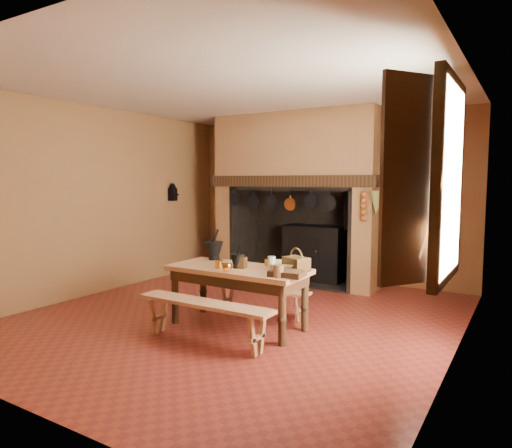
{
  "coord_description": "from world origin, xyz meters",
  "views": [
    {
      "loc": [
        3.09,
        -4.63,
        1.7
      ],
      "look_at": [
        0.08,
        0.3,
        1.15
      ],
      "focal_mm": 32.0,
      "sensor_mm": 36.0,
      "label": 1
    }
  ],
  "objects_px": {
    "work_table": "(238,277)",
    "mixing_bowl": "(284,266)",
    "iron_range": "(315,252)",
    "bench_front": "(204,312)",
    "wicker_basket": "(296,263)",
    "coffee_grinder": "(241,262)"
  },
  "relations": [
    {
      "from": "work_table",
      "to": "mixing_bowl",
      "type": "xyz_separation_m",
      "value": [
        0.52,
        0.15,
        0.15
      ]
    },
    {
      "from": "iron_range",
      "to": "bench_front",
      "type": "xyz_separation_m",
      "value": [
        0.26,
        -3.4,
        -0.15
      ]
    },
    {
      "from": "mixing_bowl",
      "to": "wicker_basket",
      "type": "distance_m",
      "value": 0.15
    },
    {
      "from": "iron_range",
      "to": "bench_front",
      "type": "bearing_deg",
      "value": -85.66
    },
    {
      "from": "mixing_bowl",
      "to": "bench_front",
      "type": "bearing_deg",
      "value": -123.55
    },
    {
      "from": "iron_range",
      "to": "mixing_bowl",
      "type": "xyz_separation_m",
      "value": [
        0.78,
        -2.61,
        0.26
      ]
    },
    {
      "from": "iron_range",
      "to": "mixing_bowl",
      "type": "distance_m",
      "value": 2.74
    },
    {
      "from": "work_table",
      "to": "coffee_grinder",
      "type": "height_order",
      "value": "coffee_grinder"
    },
    {
      "from": "work_table",
      "to": "coffee_grinder",
      "type": "bearing_deg",
      "value": -23.12
    },
    {
      "from": "work_table",
      "to": "coffee_grinder",
      "type": "xyz_separation_m",
      "value": [
        0.05,
        -0.02,
        0.18
      ]
    },
    {
      "from": "iron_range",
      "to": "bench_front",
      "type": "distance_m",
      "value": 3.41
    },
    {
      "from": "coffee_grinder",
      "to": "mixing_bowl",
      "type": "distance_m",
      "value": 0.51
    },
    {
      "from": "coffee_grinder",
      "to": "bench_front",
      "type": "bearing_deg",
      "value": -107.56
    },
    {
      "from": "iron_range",
      "to": "wicker_basket",
      "type": "height_order",
      "value": "iron_range"
    },
    {
      "from": "work_table",
      "to": "wicker_basket",
      "type": "relative_size",
      "value": 4.97
    },
    {
      "from": "iron_range",
      "to": "wicker_basket",
      "type": "xyz_separation_m",
      "value": [
        0.92,
        -2.6,
        0.31
      ]
    },
    {
      "from": "coffee_grinder",
      "to": "wicker_basket",
      "type": "distance_m",
      "value": 0.64
    },
    {
      "from": "iron_range",
      "to": "mixing_bowl",
      "type": "height_order",
      "value": "iron_range"
    },
    {
      "from": "wicker_basket",
      "to": "coffee_grinder",
      "type": "bearing_deg",
      "value": -139.52
    },
    {
      "from": "coffee_grinder",
      "to": "mixing_bowl",
      "type": "relative_size",
      "value": 0.54
    },
    {
      "from": "mixing_bowl",
      "to": "wicker_basket",
      "type": "height_order",
      "value": "wicker_basket"
    },
    {
      "from": "coffee_grinder",
      "to": "wicker_basket",
      "type": "xyz_separation_m",
      "value": [
        0.61,
        0.18,
        0.01
      ]
    }
  ]
}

